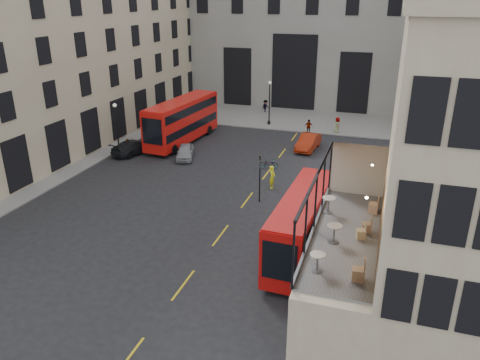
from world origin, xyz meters
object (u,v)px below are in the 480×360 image
(bus_near, at_px, (301,222))
(bicycle, at_px, (268,164))
(street_lamp_b, at_px, (269,106))
(pedestrian_a, at_px, (182,127))
(pedestrian_b, at_px, (265,107))
(traffic_light_far, at_px, (180,111))
(cafe_table_near, at_px, (318,260))
(pedestrian_c, at_px, (309,127))
(cafe_table_mid, at_px, (334,231))
(car_b, at_px, (308,142))
(car_c, at_px, (134,147))
(cafe_chair_b, at_px, (361,234))
(bus_far, at_px, (182,119))
(pedestrian_e, at_px, (127,148))
(car_a, at_px, (185,152))
(cafe_table_far, at_px, (329,203))
(cyclist, at_px, (272,177))
(pedestrian_d, at_px, (337,125))
(traffic_light_near, at_px, (260,173))
(cafe_chair_a, at_px, (359,274))
(cafe_chair_c, at_px, (367,227))
(cafe_chair_d, at_px, (374,207))
(street_lamp_a, at_px, (118,133))

(bus_near, height_order, bicycle, bus_near)
(street_lamp_b, distance_m, bicycle, 15.24)
(pedestrian_a, xyz_separation_m, pedestrian_b, (6.32, 12.98, -0.03))
(traffic_light_far, bearing_deg, cafe_table_near, -56.66)
(pedestrian_a, bearing_deg, traffic_light_far, 123.60)
(pedestrian_a, height_order, pedestrian_c, pedestrian_a)
(cafe_table_mid, bearing_deg, pedestrian_b, 109.05)
(car_b, xyz_separation_m, car_c, (-16.32, -6.77, -0.06))
(cafe_chair_b, bearing_deg, bus_near, 124.35)
(bus_far, bearing_deg, pedestrian_e, -119.92)
(street_lamp_b, bearing_deg, car_a, -107.88)
(pedestrian_a, bearing_deg, cafe_table_far, -47.03)
(pedestrian_b, xyz_separation_m, cafe_table_far, (13.38, -37.65, 4.27))
(bus_far, distance_m, cyclist, 15.50)
(bus_near, xyz_separation_m, cafe_table_far, (1.87, -3.14, 2.94))
(cyclist, relative_size, pedestrian_d, 1.03)
(street_lamp_b, xyz_separation_m, cafe_table_far, (11.37, -31.86, 2.76))
(traffic_light_near, distance_m, bus_near, 8.10)
(bus_far, bearing_deg, pedestrian_d, 29.34)
(bus_far, relative_size, cafe_table_mid, 13.72)
(bicycle, xyz_separation_m, cafe_chair_b, (9.42, -19.50, 4.40))
(pedestrian_c, distance_m, pedestrian_e, 20.46)
(street_lamp_b, bearing_deg, cafe_chair_a, -70.44)
(car_a, height_order, cafe_table_far, cafe_table_far)
(bus_near, relative_size, car_c, 2.01)
(cyclist, bearing_deg, cafe_table_mid, -153.88)
(cafe_chair_c, bearing_deg, bus_near, 129.79)
(street_lamp_b, height_order, pedestrian_c, street_lamp_b)
(car_b, xyz_separation_m, pedestrian_d, (2.08, 6.87, 0.16))
(bicycle, distance_m, cafe_chair_c, 21.54)
(pedestrian_b, bearing_deg, cafe_chair_c, -131.59)
(pedestrian_e, bearing_deg, car_c, 148.59)
(cyclist, bearing_deg, cafe_chair_a, -153.47)
(bus_near, height_order, car_a, bus_near)
(cafe_table_near, distance_m, cafe_chair_d, 6.60)
(cafe_chair_c, bearing_deg, street_lamp_a, 144.50)
(traffic_light_far, distance_m, car_c, 8.93)
(pedestrian_a, bearing_deg, traffic_light_near, -43.64)
(car_c, height_order, pedestrian_d, pedestrian_d)
(street_lamp_a, bearing_deg, cyclist, -10.56)
(street_lamp_b, bearing_deg, cafe_table_near, -72.65)
(traffic_light_far, relative_size, street_lamp_b, 0.71)
(cafe_table_mid, xyz_separation_m, cafe_chair_d, (1.55, 3.74, -0.28))
(cafe_table_far, bearing_deg, cafe_chair_c, -37.20)
(car_a, bearing_deg, cyclist, -43.60)
(pedestrian_c, relative_size, cafe_chair_a, 1.77)
(bus_near, distance_m, pedestrian_d, 27.72)
(pedestrian_b, relative_size, pedestrian_d, 0.94)
(bus_far, relative_size, car_b, 2.49)
(bicycle, bearing_deg, street_lamp_a, 81.49)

